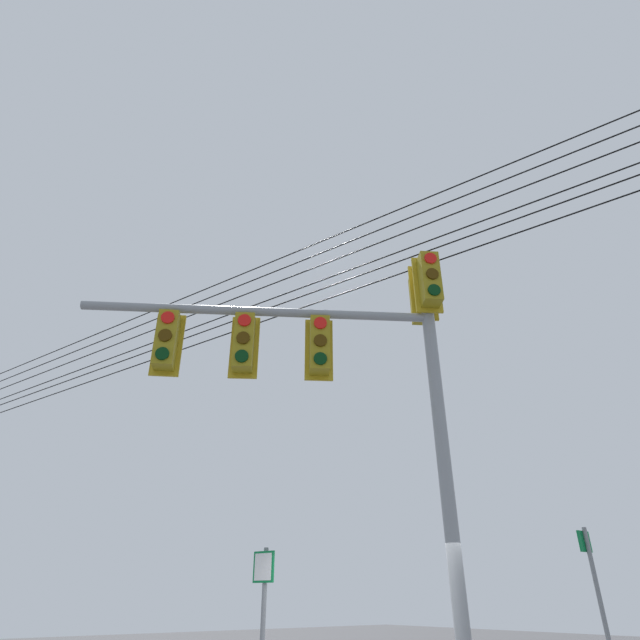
# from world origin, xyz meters

# --- Properties ---
(signal_mast_assembly) EXTENTS (3.57, 4.95, 6.95)m
(signal_mast_assembly) POSITION_xyz_m (-0.04, 0.19, 5.03)
(signal_mast_assembly) COLOR gray
(signal_mast_assembly) RESTS_ON ground
(route_sign_primary) EXTENTS (0.37, 0.14, 2.53)m
(route_sign_primary) POSITION_xyz_m (1.58, 0.44, 1.59)
(route_sign_primary) COLOR slate
(route_sign_primary) RESTS_ON ground
(route_sign_secondary) EXTENTS (0.10, 0.32, 2.86)m
(route_sign_secondary) POSITION_xyz_m (-1.18, -3.78, 1.69)
(route_sign_secondary) COLOR slate
(route_sign_secondary) RESTS_ON ground
(overhead_wire_span) EXTENTS (33.39, 11.08, 2.07)m
(overhead_wire_span) POSITION_xyz_m (-2.33, -1.44, 7.59)
(overhead_wire_span) COLOR black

